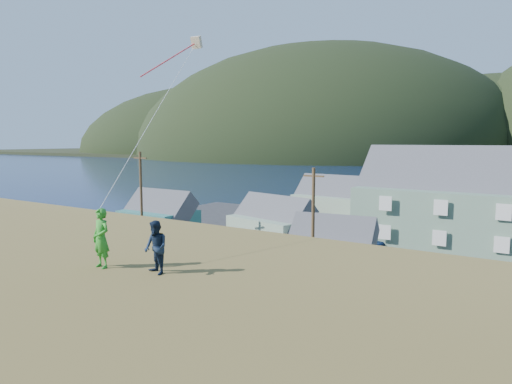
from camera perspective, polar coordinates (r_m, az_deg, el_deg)
ground at (r=32.89m, az=7.87°, el=-12.97°), size 900.00×900.00×0.00m
grass_strip at (r=31.18m, az=6.27°, el=-13.96°), size 110.00×8.00×0.10m
waterfront_lot at (r=48.26m, az=16.46°, el=-6.80°), size 72.00×36.00×0.12m
wharf at (r=71.56m, az=17.04°, el=-2.23°), size 26.00×14.00×0.90m
shed_teal at (r=53.04m, az=-12.07°, el=-2.89°), size 8.34×5.96×6.48m
shed_palegreen_near at (r=47.23m, az=2.03°, el=-3.93°), size 9.76×7.29×6.34m
shed_white at (r=39.13m, az=9.49°, el=-6.54°), size 7.54×5.44×5.60m
shed_palegreen_far at (r=62.40m, az=10.07°, el=-1.03°), size 11.76×7.38×7.58m
utility_poles at (r=33.83m, az=5.90°, el=-3.94°), size 33.62×0.24×9.78m
parked_cars at (r=54.78m, az=9.47°, el=-4.21°), size 25.80×13.59×1.58m
kite_flyer_green at (r=14.10m, az=-18.79°, el=-5.48°), size 0.67×0.47×1.75m
kite_flyer_navy at (r=13.06m, az=-12.42°, el=-6.79°), size 0.87×0.77×1.50m
kite_rig at (r=22.64m, az=-8.10°, el=17.51°), size 2.42×4.61×11.48m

